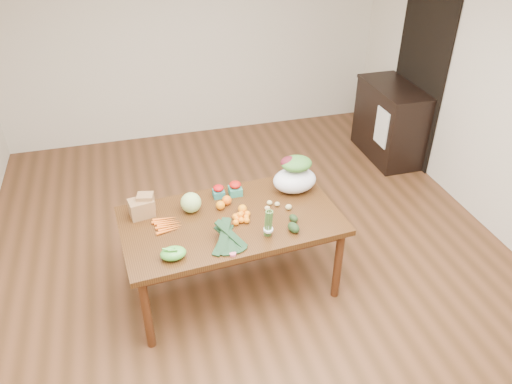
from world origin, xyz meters
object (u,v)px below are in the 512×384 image
object	(u,v)px
salad_bag	(295,176)
kale_bunch	(228,239)
paper_bag	(141,206)
mandarin_cluster	(240,216)
cabinet	(390,122)
asparagus_bundle	(268,223)
cabbage	(191,203)
dining_table	(232,253)

from	to	relation	value
salad_bag	kale_bunch	bearing A→B (deg)	-140.33
paper_bag	mandarin_cluster	size ratio (longest dim) A/B	1.43
mandarin_cluster	salad_bag	world-z (taller)	salad_bag
cabinet	asparagus_bundle	size ratio (longest dim) A/B	4.08
mandarin_cluster	kale_bunch	distance (m)	0.36
paper_bag	salad_bag	xyz separation A→B (m)	(1.33, 0.02, 0.06)
cabbage	asparagus_bundle	xyz separation A→B (m)	(0.52, -0.49, 0.04)
kale_bunch	salad_bag	bearing A→B (deg)	35.41
dining_table	cabinet	distance (m)	3.07
cabinet	dining_table	bearing A→B (deg)	-143.48
cabbage	mandarin_cluster	world-z (taller)	cabbage
mandarin_cluster	paper_bag	bearing A→B (deg)	159.97
cabinet	paper_bag	size ratio (longest dim) A/B	3.95
salad_bag	dining_table	bearing A→B (deg)	-157.97
kale_bunch	cabbage	bearing A→B (deg)	105.47
cabinet	cabbage	xyz separation A→B (m)	(-2.76, -1.64, 0.37)
paper_bag	dining_table	bearing A→B (deg)	-18.77
cabbage	salad_bag	distance (m)	0.93
cabbage	kale_bunch	xyz separation A→B (m)	(0.19, -0.54, -0.01)
dining_table	kale_bunch	world-z (taller)	kale_bunch
dining_table	mandarin_cluster	xyz separation A→B (m)	(0.07, -0.04, 0.42)
cabbage	salad_bag	world-z (taller)	salad_bag
paper_bag	cabbage	xyz separation A→B (m)	(0.40, -0.05, -0.01)
mandarin_cluster	asparagus_bundle	size ratio (longest dim) A/B	0.72
dining_table	kale_bunch	xyz separation A→B (m)	(-0.10, -0.35, 0.45)
salad_bag	mandarin_cluster	bearing A→B (deg)	-152.10
paper_bag	cabinet	bearing A→B (deg)	26.73
kale_bunch	dining_table	bearing A→B (deg)	70.10
dining_table	paper_bag	size ratio (longest dim) A/B	6.86
cabinet	paper_bag	bearing A→B (deg)	-153.27
mandarin_cluster	kale_bunch	bearing A→B (deg)	-118.54
dining_table	paper_bag	xyz separation A→B (m)	(-0.69, 0.24, 0.47)
cabinet	kale_bunch	bearing A→B (deg)	-139.65
kale_bunch	salad_bag	xyz separation A→B (m)	(0.74, 0.61, 0.07)
kale_bunch	salad_bag	world-z (taller)	salad_bag
dining_table	asparagus_bundle	bearing A→B (deg)	-57.51
cabinet	paper_bag	distance (m)	3.56
cabbage	kale_bunch	world-z (taller)	cabbage
paper_bag	kale_bunch	distance (m)	0.84
cabbage	asparagus_bundle	world-z (taller)	asparagus_bundle
paper_bag	kale_bunch	world-z (taller)	paper_bag
cabinet	kale_bunch	distance (m)	3.38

